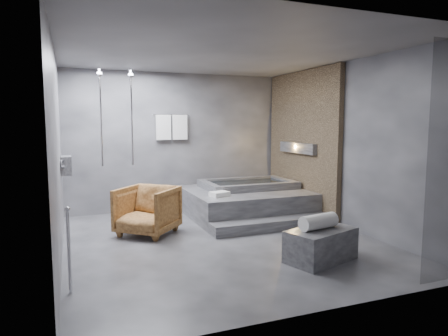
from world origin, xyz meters
name	(u,v)px	position (x,y,z in m)	size (l,w,h in m)	color
room	(239,126)	(0.40, 0.24, 1.73)	(5.00, 5.04, 2.82)	#303032
tub_deck	(245,202)	(1.05, 1.45, 0.25)	(2.20, 2.00, 0.50)	#353538
tub_step	(274,224)	(1.05, 0.27, 0.09)	(2.20, 0.36, 0.18)	#353538
concrete_bench	(321,245)	(0.89, -1.30, 0.21)	(0.93, 0.51, 0.42)	#313134
driftwood_chair	(147,210)	(-0.97, 0.77, 0.39)	(0.83, 0.85, 0.78)	#4D2D13
rolled_towel	(319,222)	(0.87, -1.28, 0.52)	(0.20, 0.20, 0.54)	white
deck_towel	(220,194)	(0.33, 0.94, 0.54)	(0.31, 0.23, 0.08)	silver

